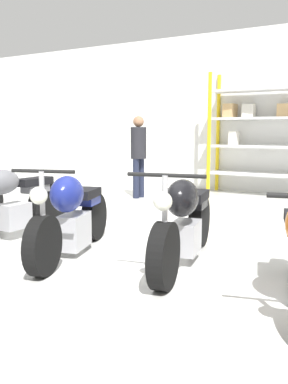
{
  "coord_description": "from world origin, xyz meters",
  "views": [
    {
      "loc": [
        2.42,
        -3.75,
        1.4
      ],
      "look_at": [
        0.0,
        0.4,
        0.7
      ],
      "focal_mm": 40.0,
      "sensor_mm": 36.0,
      "label": 1
    }
  ],
  "objects_px": {
    "motorcycle_blue": "(72,216)",
    "motorcycle_grey": "(9,205)",
    "person_browsing": "(139,150)",
    "motorcycle_black": "(185,221)"
  },
  "relations": [
    {
      "from": "person_browsing",
      "to": "motorcycle_grey",
      "type": "bearing_deg",
      "value": 100.24
    },
    {
      "from": "motorcycle_black",
      "to": "motorcycle_blue",
      "type": "bearing_deg",
      "value": -85.46
    },
    {
      "from": "motorcycle_black",
      "to": "person_browsing",
      "type": "xyz_separation_m",
      "value": [
        -2.72,
        3.6,
        0.53
      ]
    },
    {
      "from": "motorcycle_blue",
      "to": "person_browsing",
      "type": "bearing_deg",
      "value": -175.76
    },
    {
      "from": "person_browsing",
      "to": "motorcycle_blue",
      "type": "bearing_deg",
      "value": 115.76
    },
    {
      "from": "motorcycle_grey",
      "to": "person_browsing",
      "type": "height_order",
      "value": "person_browsing"
    },
    {
      "from": "motorcycle_grey",
      "to": "person_browsing",
      "type": "distance_m",
      "value": 3.85
    },
    {
      "from": "motorcycle_grey",
      "to": "motorcycle_blue",
      "type": "distance_m",
      "value": 1.16
    },
    {
      "from": "motorcycle_blue",
      "to": "motorcycle_grey",
      "type": "bearing_deg",
      "value": -113.79
    },
    {
      "from": "motorcycle_blue",
      "to": "motorcycle_black",
      "type": "bearing_deg",
      "value": 89.3
    }
  ]
}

